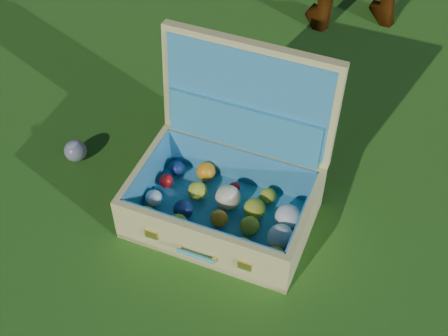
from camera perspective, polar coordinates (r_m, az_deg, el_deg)
ground at (r=2.08m, az=1.23°, el=-1.86°), size 60.00×60.00×0.00m
stray_ball at (r=2.21m, az=-13.42°, el=1.55°), size 0.08×0.08×0.08m
suitcase at (r=1.92m, az=0.70°, el=-0.58°), size 0.65×0.57×0.53m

